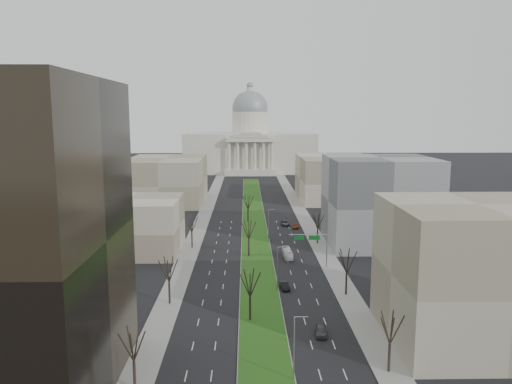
{
  "coord_description": "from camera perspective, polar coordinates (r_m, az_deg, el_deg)",
  "views": [
    {
      "loc": [
        -2.66,
        -42.49,
        35.66
      ],
      "look_at": [
        0.45,
        109.55,
        11.84
      ],
      "focal_mm": 35.0,
      "sensor_mm": 36.0,
      "label": 1
    }
  ],
  "objects": [
    {
      "name": "building_far_left",
      "position": [
        206.78,
        -10.16,
        1.35
      ],
      "size": [
        30.0,
        40.0,
        18.0
      ],
      "primitive_type": "cube",
      "color": "gray",
      "rests_on": "ground"
    },
    {
      "name": "median",
      "position": [
        165.36,
        -0.22,
        -3.51
      ],
      "size": [
        8.0,
        222.03,
        0.2
      ],
      "color": "#999993",
      "rests_on": "ground"
    },
    {
      "name": "tree_left_near",
      "position": [
        68.66,
        -13.86,
        -16.4
      ],
      "size": [
        5.1,
        5.1,
        9.18
      ],
      "color": "black",
      "rests_on": "ground"
    },
    {
      "name": "tree_right_mid",
      "position": [
        100.67,
        10.35,
        -7.69
      ],
      "size": [
        5.52,
        5.52,
        9.94
      ],
      "color": "black",
      "rests_on": "ground"
    },
    {
      "name": "ground",
      "position": [
        166.37,
        -0.23,
        -3.47
      ],
      "size": [
        600.0,
        600.0,
        0.0
      ],
      "primitive_type": "plane",
      "color": "black",
      "rests_on": "ground"
    },
    {
      "name": "sidewalk_right",
      "position": [
        143.44,
        6.98,
        -5.53
      ],
      "size": [
        5.0,
        330.0,
        0.15
      ],
      "primitive_type": "cube",
      "color": "gray",
      "rests_on": "ground"
    },
    {
      "name": "tree_median_c",
      "position": [
        164.99,
        -0.92,
        -1.1
      ],
      "size": [
        5.4,
        5.4,
        9.72
      ],
      "color": "black",
      "rests_on": "ground"
    },
    {
      "name": "building_grey_right",
      "position": [
        141.38,
        13.88,
        -0.99
      ],
      "size": [
        28.0,
        26.0,
        24.0
      ],
      "primitive_type": "cube",
      "color": "slate",
      "rests_on": "ground"
    },
    {
      "name": "tree_right_far",
      "position": [
        139.03,
        7.08,
        -3.26
      ],
      "size": [
        5.04,
        5.04,
        9.07
      ],
      "color": "black",
      "rests_on": "ground"
    },
    {
      "name": "building_beige_left",
      "position": [
        134.14,
        -14.25,
        -3.71
      ],
      "size": [
        26.0,
        22.0,
        14.0
      ],
      "primitive_type": "cube",
      "color": "gray",
      "rests_on": "ground"
    },
    {
      "name": "box_van",
      "position": [
        126.21,
        3.61,
        -7.0
      ],
      "size": [
        2.22,
        8.12,
        2.24
      ],
      "primitive_type": "imported",
      "rotation": [
        0.0,
        0.0,
        0.04
      ],
      "color": "white",
      "rests_on": "ground"
    },
    {
      "name": "car_grey_far",
      "position": [
        162.0,
        3.33,
        -3.56
      ],
      "size": [
        2.78,
        5.4,
        1.46
      ],
      "primitive_type": "imported",
      "rotation": [
        0.0,
        0.0,
        0.07
      ],
      "color": "#44454B",
      "rests_on": "ground"
    },
    {
      "name": "tree_median_a",
      "position": [
        87.32,
        -0.69,
        -10.26
      ],
      "size": [
        5.4,
        5.4,
        9.72
      ],
      "color": "black",
      "rests_on": "ground"
    },
    {
      "name": "mast_arm_signs",
      "position": [
        117.44,
        6.8,
        -5.73
      ],
      "size": [
        9.12,
        0.24,
        8.09
      ],
      "color": "gray",
      "rests_on": "ground"
    },
    {
      "name": "car_red",
      "position": [
        158.06,
        4.55,
        -3.91
      ],
      "size": [
        2.45,
        4.86,
        1.35
      ],
      "primitive_type": "imported",
      "rotation": [
        0.0,
        0.0,
        -0.12
      ],
      "color": "maroon",
      "rests_on": "ground"
    },
    {
      "name": "streetlamp_median_a",
      "position": [
        69.98,
        4.41,
        -17.28
      ],
      "size": [
        1.9,
        0.2,
        9.16
      ],
      "color": "gray",
      "rests_on": "ground"
    },
    {
      "name": "tree_median_b",
      "position": [
        125.8,
        -0.84,
        -4.27
      ],
      "size": [
        5.4,
        5.4,
        9.72
      ],
      "color": "black",
      "rests_on": "ground"
    },
    {
      "name": "tree_right_near",
      "position": [
        73.43,
        15.12,
        -14.66
      ],
      "size": [
        5.16,
        5.16,
        9.29
      ],
      "color": "black",
      "rests_on": "ground"
    },
    {
      "name": "capitol",
      "position": [
        312.68,
        -0.68,
        5.35
      ],
      "size": [
        80.0,
        46.0,
        55.0
      ],
      "color": "beige",
      "rests_on": "ground"
    },
    {
      "name": "car_black",
      "position": [
        104.55,
        3.26,
        -10.64
      ],
      "size": [
        2.15,
        4.54,
        1.44
      ],
      "primitive_type": "imported",
      "rotation": [
        0.0,
        0.0,
        0.15
      ],
      "color": "black",
      "rests_on": "ground"
    },
    {
      "name": "tree_left_mid",
      "position": [
        96.02,
        -9.94,
        -8.6
      ],
      "size": [
        5.4,
        5.4,
        9.72
      ],
      "color": "black",
      "rests_on": "ground"
    },
    {
      "name": "sidewalk_left",
      "position": [
        142.79,
        -7.13,
        -5.6
      ],
      "size": [
        5.0,
        330.0,
        0.15
      ],
      "primitive_type": "cube",
      "color": "gray",
      "rests_on": "ground"
    },
    {
      "name": "building_tan_right",
      "position": [
        86.18,
        23.6,
        -8.49
      ],
      "size": [
        26.0,
        24.0,
        22.0
      ],
      "primitive_type": "cube",
      "color": "gray",
      "rests_on": "ground"
    },
    {
      "name": "building_far_right",
      "position": [
        212.55,
        9.05,
        1.59
      ],
      "size": [
        30.0,
        40.0,
        18.0
      ],
      "primitive_type": "cube",
      "color": "gray",
      "rests_on": "ground"
    },
    {
      "name": "tree_left_far",
      "position": [
        134.42,
        -7.37,
        -3.55
      ],
      "size": [
        5.28,
        5.28,
        9.5
      ],
      "color": "black",
      "rests_on": "ground"
    },
    {
      "name": "car_grey_near",
      "position": [
        84.96,
        7.43,
        -15.42
      ],
      "size": [
        2.22,
        4.66,
        1.54
      ],
      "primitive_type": "imported",
      "rotation": [
        0.0,
        0.0,
        -0.09
      ],
      "color": "#44474B",
      "rests_on": "ground"
    },
    {
      "name": "streetlamp_median_c",
      "position": [
        141.05,
        1.47,
        -3.73
      ],
      "size": [
        1.9,
        0.2,
        9.16
      ],
      "color": "gray",
      "rests_on": "ground"
    },
    {
      "name": "streetlamp_median_b",
      "position": [
        102.45,
        2.5,
        -8.63
      ],
      "size": [
        1.9,
        0.2,
        9.16
      ],
      "color": "gray",
      "rests_on": "ground"
    }
  ]
}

